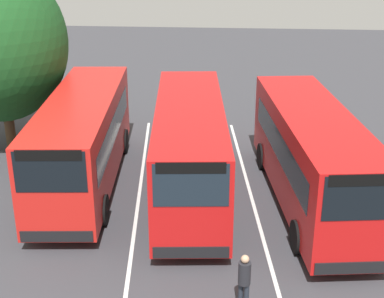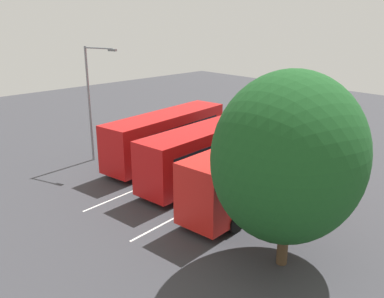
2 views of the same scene
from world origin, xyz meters
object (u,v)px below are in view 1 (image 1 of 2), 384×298
Objects in this scene: bus_far_left at (83,138)px; bus_center_right at (312,155)px; bus_center_left at (190,147)px; pedestrian at (244,278)px.

bus_far_left is 0.99× the size of bus_center_right.
bus_center_right is (0.43, 4.25, 0.00)m from bus_center_left.
bus_center_right reaches higher than pedestrian.
bus_center_right is 6.55m from pedestrian.
bus_far_left is 8.33m from bus_center_right.
bus_far_left and bus_center_left have the same top height.
bus_far_left is 4.06m from bus_center_left.
bus_center_left is at bearing 77.38° from bus_far_left.
bus_center_left is at bearing 41.40° from pedestrian.
bus_center_left is 6.82m from pedestrian.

